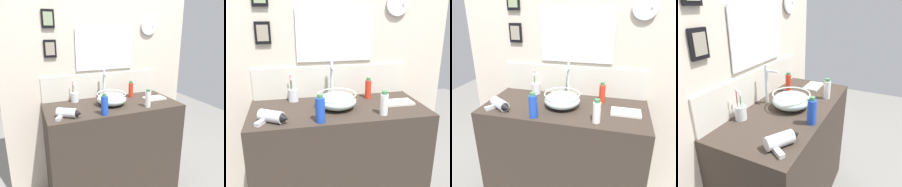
% 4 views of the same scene
% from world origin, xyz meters
% --- Properties ---
extents(vanity_counter, '(1.19, 0.54, 0.93)m').
position_xyz_m(vanity_counter, '(0.00, 0.00, 0.46)').
color(vanity_counter, '#382D26').
rests_on(vanity_counter, ground).
extents(back_panel, '(1.86, 0.10, 2.55)m').
position_xyz_m(back_panel, '(-0.00, 0.30, 1.28)').
color(back_panel, beige).
rests_on(back_panel, ground).
extents(glass_bowl_sink, '(0.26, 0.26, 0.11)m').
position_xyz_m(glass_bowl_sink, '(-0.01, -0.01, 0.99)').
color(glass_bowl_sink, silver).
rests_on(glass_bowl_sink, vanity_counter).
extents(faucet, '(0.02, 0.10, 0.28)m').
position_xyz_m(faucet, '(-0.01, 0.17, 1.09)').
color(faucet, silver).
rests_on(faucet, vanity_counter).
extents(hair_drier, '(0.21, 0.16, 0.07)m').
position_xyz_m(hair_drier, '(-0.43, -0.16, 0.96)').
color(hair_drier, silver).
rests_on(hair_drier, vanity_counter).
extents(toothbrush_cup, '(0.07, 0.07, 0.21)m').
position_xyz_m(toothbrush_cup, '(-0.30, 0.20, 0.98)').
color(toothbrush_cup, silver).
rests_on(toothbrush_cup, vanity_counter).
extents(lotion_bottle, '(0.06, 0.06, 0.17)m').
position_xyz_m(lotion_bottle, '(-0.15, -0.22, 1.01)').
color(lotion_bottle, blue).
rests_on(lotion_bottle, vanity_counter).
extents(spray_bottle, '(0.05, 0.05, 0.16)m').
position_xyz_m(spray_bottle, '(0.25, -0.18, 1.00)').
color(spray_bottle, white).
rests_on(spray_bottle, vanity_counter).
extents(shampoo_bottle, '(0.05, 0.05, 0.16)m').
position_xyz_m(shampoo_bottle, '(0.26, 0.14, 1.00)').
color(shampoo_bottle, red).
rests_on(shampoo_bottle, vanity_counter).
extents(hand_towel, '(0.20, 0.12, 0.02)m').
position_xyz_m(hand_towel, '(0.44, -0.01, 0.94)').
color(hand_towel, silver).
rests_on(hand_towel, vanity_counter).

